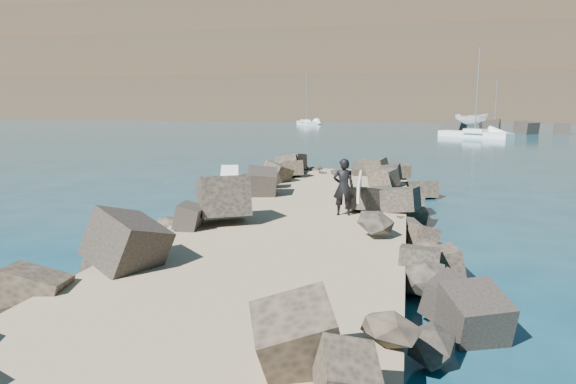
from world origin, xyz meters
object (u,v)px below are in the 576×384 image
surfboard_resting (229,181)px  boat_imported (471,120)px  sailboat_c (475,134)px  surfer_with_board (346,187)px

surfboard_resting → boat_imported: 71.97m
surfboard_resting → sailboat_c: sailboat_c is taller
boat_imported → sailboat_c: 27.03m
boat_imported → surfer_with_board: surfer_with_board is taller
surfboard_resting → boat_imported: (16.02, 70.17, 0.06)m
boat_imported → sailboat_c: bearing=-150.6°
sailboat_c → surfer_with_board: bearing=-101.1°
surfboard_resting → surfer_with_board: surfer_with_board is taller
surfer_with_board → sailboat_c: size_ratio=0.20×
boat_imported → surfer_with_board: bearing=-154.2°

